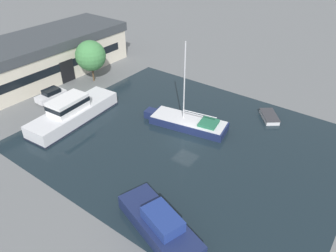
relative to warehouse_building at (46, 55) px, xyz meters
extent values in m
plane|color=slate|center=(-2.39, -28.32, -3.14)|extent=(440.00, 440.00, 0.00)
cube|color=black|center=(-2.39, -28.32, -3.14)|extent=(27.99, 34.15, 0.01)
cube|color=beige|center=(0.00, 0.00, -0.73)|extent=(25.91, 10.33, 4.82)
cube|color=#383D42|center=(0.00, 0.00, 2.38)|extent=(26.69, 10.64, 1.40)
cube|color=black|center=(-0.07, -5.01, -1.46)|extent=(2.40, 0.09, 3.38)
cube|color=black|center=(-0.07, -5.01, -0.49)|extent=(21.91, 0.33, 1.21)
cylinder|color=brown|center=(2.38, -7.88, -1.95)|extent=(0.26, 0.26, 2.38)
sphere|color=#428447|center=(2.38, -7.88, 0.93)|extent=(4.51, 4.51, 4.51)
cube|color=silver|center=(-5.54, -8.00, -2.47)|extent=(4.15, 1.79, 0.79)
cube|color=black|center=(-5.37, -8.00, -1.77)|extent=(2.17, 1.55, 0.61)
cube|color=black|center=(-6.46, -7.99, -1.80)|extent=(0.06, 1.38, 0.49)
cylinder|color=black|center=(-6.83, -8.75, -2.84)|extent=(0.60, 0.21, 0.60)
cylinder|color=black|center=(-6.80, -7.22, -2.84)|extent=(0.60, 0.21, 0.60)
cylinder|color=black|center=(-4.27, -8.79, -2.84)|extent=(0.60, 0.21, 0.60)
cylinder|color=black|center=(-4.25, -7.26, -2.84)|extent=(0.60, 0.21, 0.60)
cube|color=#19234C|center=(0.23, -26.90, -2.65)|extent=(4.71, 9.67, 0.98)
cube|color=#19234C|center=(-0.70, -21.75, -2.65)|extent=(1.59, 1.43, 0.98)
cube|color=silver|center=(0.23, -26.90, -2.12)|extent=(4.52, 9.29, 0.08)
cylinder|color=silver|center=(0.11, -26.22, 2.64)|extent=(0.16, 0.16, 9.45)
cylinder|color=silver|center=(0.48, -28.27, -0.98)|extent=(0.86, 4.13, 0.12)
cube|color=#236647|center=(0.69, -29.41, -1.93)|extent=(2.51, 2.39, 0.30)
cube|color=silver|center=(-7.04, -14.63, -2.28)|extent=(12.48, 4.52, 1.72)
cube|color=black|center=(-7.04, -14.63, -3.00)|extent=(12.61, 4.61, 0.18)
cube|color=white|center=(-7.65, -14.67, -0.59)|extent=(4.83, 2.95, 1.66)
cube|color=black|center=(-7.65, -14.67, -0.42)|extent=(4.93, 3.03, 0.53)
cube|color=silver|center=(7.84, -34.10, -2.88)|extent=(3.62, 3.34, 0.52)
cube|color=#333338|center=(7.84, -34.10, -2.58)|extent=(3.79, 3.50, 0.08)
cube|color=#19234C|center=(-14.23, -33.66, -2.48)|extent=(5.38, 8.87, 1.32)
cube|color=navy|center=(-14.38, -34.13, -1.32)|extent=(2.99, 3.82, 1.01)
camera|label=1|loc=(-28.08, -44.82, 18.62)|focal=35.00mm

